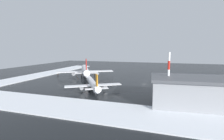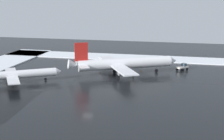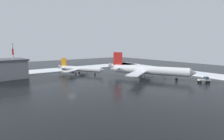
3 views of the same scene
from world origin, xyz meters
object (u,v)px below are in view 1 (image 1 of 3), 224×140
at_px(airplane_parked_starboard, 85,70).
at_px(cargo_hangar, 194,92).
at_px(ground_crew_near_tug, 58,75).
at_px(pushback_tug, 84,70).
at_px(antenna_mast, 168,78).
at_px(traffic_cone_wingtip_side, 77,76).
at_px(traffic_cone_near_nose, 78,78).
at_px(ground_crew_by_nose_gear, 95,74).
at_px(airplane_distant_tail, 93,84).
at_px(traffic_cone_mid_line, 81,74).

height_order(airplane_parked_starboard, cargo_hangar, airplane_parked_starboard).
bearing_deg(ground_crew_near_tug, cargo_hangar, -136.01).
bearing_deg(airplane_parked_starboard, pushback_tug, 1.20).
distance_m(antenna_mast, traffic_cone_wingtip_side, 65.67).
bearing_deg(pushback_tug, traffic_cone_near_nose, 152.15).
height_order(ground_crew_by_nose_gear, ground_crew_near_tug, same).
bearing_deg(antenna_mast, traffic_cone_wingtip_side, 145.35).
relative_size(airplane_parked_starboard, traffic_cone_wingtip_side, 65.70).
height_order(pushback_tug, ground_crew_by_nose_gear, pushback_tug).
distance_m(airplane_parked_starboard, traffic_cone_wingtip_side, 6.59).
distance_m(ground_crew_near_tug, traffic_cone_wingtip_side, 11.83).
relative_size(airplane_distant_tail, ground_crew_by_nose_gear, 14.29).
relative_size(airplane_parked_starboard, antenna_mast, 2.23).
bearing_deg(traffic_cone_near_nose, cargo_hangar, -28.56).
bearing_deg(ground_crew_by_nose_gear, cargo_hangar, -26.90).
height_order(pushback_tug, traffic_cone_mid_line, pushback_tug).
bearing_deg(pushback_tug, airplane_parked_starboard, 160.72).
distance_m(ground_crew_near_tug, traffic_cone_near_nose, 17.02).
bearing_deg(traffic_cone_near_nose, airplane_parked_starboard, 87.31).
height_order(antenna_mast, traffic_cone_mid_line, antenna_mast).
bearing_deg(traffic_cone_wingtip_side, ground_crew_by_nose_gear, 30.09).
xyz_separation_m(antenna_mast, traffic_cone_mid_line, (-54.10, 43.68, -7.81)).
relative_size(ground_crew_near_tug, cargo_hangar, 0.07).
distance_m(airplane_parked_starboard, airplane_distant_tail, 35.52).
distance_m(airplane_parked_starboard, cargo_hangar, 67.93).
bearing_deg(antenna_mast, traffic_cone_mid_line, 141.08).
height_order(airplane_distant_tail, cargo_hangar, cargo_hangar).
distance_m(airplane_distant_tail, ground_crew_by_nose_gear, 37.54).
relative_size(traffic_cone_near_nose, traffic_cone_mid_line, 1.00).
xyz_separation_m(ground_crew_by_nose_gear, antenna_mast, (44.07, -42.62, 7.11)).
xyz_separation_m(airplane_parked_starboard, airplane_distant_tail, (18.71, -30.16, -1.18)).
distance_m(ground_crew_by_nose_gear, ground_crew_near_tug, 22.66).
bearing_deg(airplane_distant_tail, pushback_tug, -1.19).
xyz_separation_m(ground_crew_near_tug, traffic_cone_wingtip_side, (11.44, 2.92, -0.70)).
bearing_deg(traffic_cone_mid_line, pushback_tug, 111.74).
distance_m(pushback_tug, cargo_hangar, 89.58).
relative_size(ground_crew_by_nose_gear, traffic_cone_near_nose, 3.11).
height_order(ground_crew_by_nose_gear, traffic_cone_near_nose, ground_crew_by_nose_gear).
relative_size(antenna_mast, traffic_cone_mid_line, 29.40).
bearing_deg(airplane_parked_starboard, antenna_mast, -157.36).
height_order(pushback_tug, traffic_cone_wingtip_side, pushback_tug).
bearing_deg(traffic_cone_mid_line, traffic_cone_near_nose, -68.51).
distance_m(airplane_distant_tail, antenna_mast, 31.08).
height_order(traffic_cone_near_nose, traffic_cone_mid_line, same).
bearing_deg(airplane_distant_tail, traffic_cone_mid_line, 2.23).
relative_size(airplane_parked_starboard, cargo_hangar, 1.37).
bearing_deg(airplane_parked_starboard, ground_crew_by_nose_gear, -72.44).
bearing_deg(traffic_cone_wingtip_side, ground_crew_near_tug, -165.69).
height_order(airplane_distant_tail, traffic_cone_mid_line, airplane_distant_tail).
xyz_separation_m(antenna_mast, cargo_hangar, (7.43, -0.71, -3.64)).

